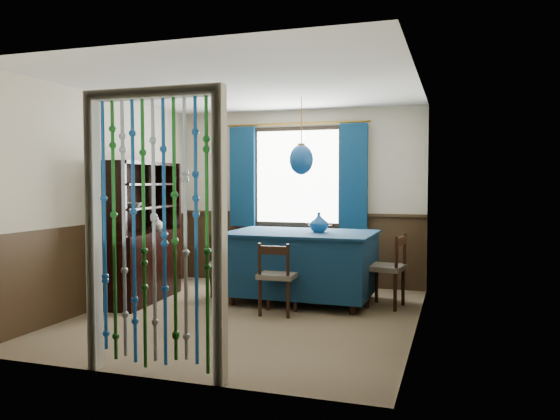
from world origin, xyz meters
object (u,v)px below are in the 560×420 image
(chair_near, at_px, (277,276))
(vase_table, at_px, (319,223))
(dining_table, at_px, (301,262))
(pendant_lamp, at_px, (301,160))
(vase_sideboard, at_px, (157,223))
(chair_right, at_px, (388,268))
(bowl_shelf, at_px, (134,205))
(chair_far, at_px, (319,255))
(sideboard, at_px, (140,253))
(chair_left, at_px, (227,263))

(chair_near, bearing_deg, vase_table, 68.31)
(dining_table, distance_m, pendant_lamp, 1.26)
(vase_table, relative_size, vase_sideboard, 1.20)
(pendant_lamp, bearing_deg, chair_near, -95.36)
(vase_sideboard, bearing_deg, chair_right, 5.56)
(chair_right, height_order, bowl_shelf, bowl_shelf)
(bowl_shelf, bearing_deg, vase_sideboard, 90.00)
(chair_far, distance_m, sideboard, 2.34)
(chair_near, relative_size, chair_right, 0.93)
(chair_left, xyz_separation_m, vase_sideboard, (-0.87, -0.24, 0.52))
(pendant_lamp, height_order, vase_sideboard, pendant_lamp)
(chair_near, bearing_deg, chair_left, 140.93)
(chair_near, bearing_deg, chair_far, 84.36)
(chair_near, height_order, chair_far, chair_far)
(chair_near, distance_m, pendant_lamp, 1.51)
(chair_left, height_order, bowl_shelf, bowl_shelf)
(chair_far, height_order, sideboard, sideboard)
(vase_sideboard, bearing_deg, vase_table, 7.76)
(vase_sideboard, bearing_deg, dining_table, 7.87)
(dining_table, relative_size, chair_left, 2.24)
(chair_left, bearing_deg, chair_right, 107.25)
(chair_left, relative_size, vase_table, 3.68)
(chair_right, bearing_deg, sideboard, 110.93)
(chair_right, height_order, vase_sideboard, vase_sideboard)
(dining_table, bearing_deg, bowl_shelf, -156.02)
(chair_near, bearing_deg, pendant_lamp, 83.54)
(chair_left, height_order, vase_sideboard, vase_sideboard)
(chair_near, xyz_separation_m, chair_left, (-0.92, 0.71, -0.00))
(dining_table, distance_m, vase_sideboard, 1.92)
(chair_far, xyz_separation_m, vase_sideboard, (-1.90, -0.96, 0.47))
(dining_table, xyz_separation_m, pendant_lamp, (-0.00, -0.00, 1.26))
(vase_table, relative_size, bowl_shelf, 0.93)
(chair_near, distance_m, vase_sideboard, 1.92)
(chair_right, distance_m, pendant_lamp, 1.67)
(chair_far, height_order, chair_left, chair_far)
(pendant_lamp, relative_size, vase_table, 4.28)
(dining_table, height_order, chair_left, dining_table)
(chair_far, distance_m, chair_left, 1.26)
(vase_table, xyz_separation_m, vase_sideboard, (-2.07, -0.28, -0.02))
(bowl_shelf, distance_m, vase_sideboard, 0.59)
(sideboard, height_order, vase_table, sideboard)
(dining_table, relative_size, chair_near, 2.23)
(chair_near, relative_size, chair_left, 1.01)
(vase_sideboard, bearing_deg, chair_near, -14.94)
(dining_table, relative_size, chair_right, 2.08)
(sideboard, bearing_deg, vase_table, 12.05)
(chair_left, xyz_separation_m, vase_table, (1.20, 0.04, 0.54))
(dining_table, relative_size, sideboard, 1.05)
(dining_table, xyz_separation_m, vase_sideboard, (-1.85, -0.26, 0.46))
(pendant_lamp, relative_size, bowl_shelf, 3.99)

